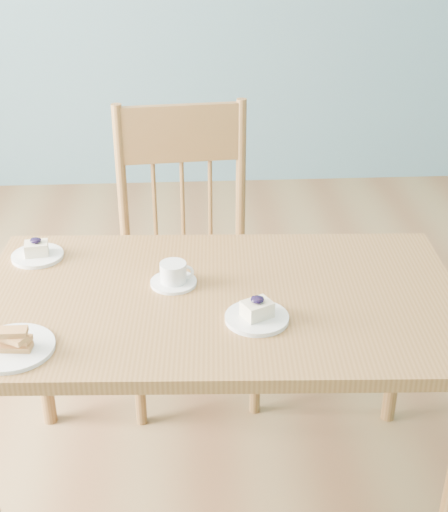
# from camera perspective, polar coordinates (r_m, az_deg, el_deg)

# --- Properties ---
(room) EXTENTS (5.01, 5.01, 2.71)m
(room) POSITION_cam_1_polar(r_m,az_deg,el_deg) (1.69, -8.50, 17.07)
(room) COLOR olive
(room) RESTS_ON ground
(dining_table) EXTENTS (1.31, 0.79, 0.69)m
(dining_table) POSITION_cam_1_polar(r_m,az_deg,el_deg) (1.92, -0.34, -4.91)
(dining_table) COLOR brown
(dining_table) RESTS_ON ground
(dining_chair) EXTENTS (0.50, 0.48, 1.01)m
(dining_chair) POSITION_cam_1_polar(r_m,az_deg,el_deg) (2.46, -2.89, 0.11)
(dining_chair) COLOR brown
(dining_chair) RESTS_ON ground
(cheesecake_plate_near) EXTENTS (0.16, 0.16, 0.07)m
(cheesecake_plate_near) POSITION_cam_1_polar(r_m,az_deg,el_deg) (1.77, 2.66, -4.67)
(cheesecake_plate_near) COLOR silver
(cheesecake_plate_near) RESTS_ON dining_table
(cheesecake_plate_far) EXTENTS (0.15, 0.15, 0.06)m
(cheesecake_plate_far) POSITION_cam_1_polar(r_m,az_deg,el_deg) (2.13, -14.72, 0.26)
(cheesecake_plate_far) COLOR silver
(cheesecake_plate_far) RESTS_ON dining_table
(coffee_cup) EXTENTS (0.13, 0.13, 0.06)m
(coffee_cup) POSITION_cam_1_polar(r_m,az_deg,el_deg) (1.93, -4.04, -1.54)
(coffee_cup) COLOR silver
(coffee_cup) RESTS_ON dining_table
(biscotti_plate) EXTENTS (0.20, 0.20, 0.06)m
(biscotti_plate) POSITION_cam_1_polar(r_m,az_deg,el_deg) (1.74, -16.63, -6.69)
(biscotti_plate) COLOR silver
(biscotti_plate) RESTS_ON dining_table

